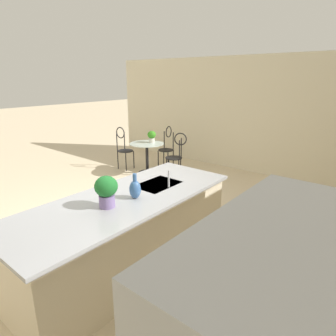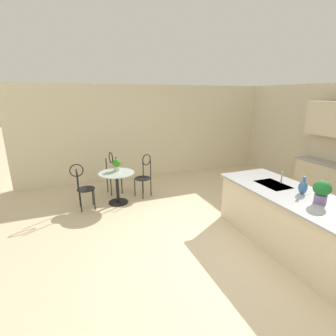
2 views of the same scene
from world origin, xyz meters
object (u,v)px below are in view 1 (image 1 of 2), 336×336
(chair_near_window, at_px, (124,146))
(potted_plant_counter_near, at_px, (106,190))
(chair_by_island, at_px, (176,153))
(chair_toward_desk, at_px, (167,145))
(bistro_table, at_px, (147,155))
(vase_on_counter, at_px, (135,189))
(potted_plant_on_table, at_px, (152,136))

(chair_near_window, relative_size, potted_plant_counter_near, 3.08)
(chair_by_island, height_order, chair_toward_desk, same)
(bistro_table, distance_m, chair_near_window, 0.76)
(bistro_table, distance_m, vase_on_counter, 3.72)
(chair_by_island, relative_size, potted_plant_counter_near, 3.08)
(bistro_table, xyz_separation_m, chair_near_window, (0.05, -0.75, 0.13))
(bistro_table, xyz_separation_m, potted_plant_counter_near, (3.10, 2.37, 0.67))
(bistro_table, relative_size, chair_near_window, 0.77)
(potted_plant_counter_near, height_order, vase_on_counter, potted_plant_counter_near)
(chair_near_window, xyz_separation_m, potted_plant_on_table, (-0.19, 0.78, 0.33))
(bistro_table, distance_m, potted_plant_counter_near, 3.96)
(chair_by_island, distance_m, potted_plant_on_table, 0.75)
(chair_toward_desk, relative_size, vase_on_counter, 3.62)
(bistro_table, height_order, chair_by_island, chair_by_island)
(chair_near_window, height_order, potted_plant_counter_near, potted_plant_counter_near)
(vase_on_counter, bearing_deg, bistro_table, -138.54)
(potted_plant_counter_near, bearing_deg, vase_on_counter, 170.41)
(bistro_table, relative_size, chair_by_island, 0.77)
(bistro_table, distance_m, potted_plant_on_table, 0.47)
(chair_toward_desk, xyz_separation_m, vase_on_counter, (3.46, 2.41, 0.46))
(bistro_table, relative_size, vase_on_counter, 2.78)
(potted_plant_on_table, height_order, potted_plant_counter_near, potted_plant_counter_near)
(potted_plant_on_table, relative_size, potted_plant_counter_near, 0.82)
(chair_near_window, bearing_deg, chair_by_island, 100.67)
(bistro_table, height_order, vase_on_counter, vase_on_counter)
(bistro_table, relative_size, potted_plant_on_table, 2.89)
(chair_near_window, bearing_deg, chair_toward_desk, 134.73)
(chair_toward_desk, bearing_deg, chair_by_island, 54.26)
(bistro_table, bearing_deg, chair_toward_desk, 178.06)
(chair_toward_desk, bearing_deg, potted_plant_on_table, 1.20)
(chair_by_island, xyz_separation_m, potted_plant_on_table, (0.08, -0.67, 0.33))
(chair_near_window, distance_m, chair_toward_desk, 1.08)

